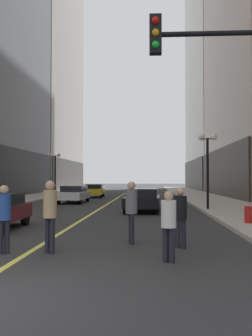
% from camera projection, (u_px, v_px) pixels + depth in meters
% --- Properties ---
extents(ground_plane, '(200.00, 200.00, 0.00)m').
position_uv_depth(ground_plane, '(120.00, 196.00, 40.56)').
color(ground_plane, '#2D2D30').
extents(sidewalk_left, '(4.50, 78.00, 0.15)m').
position_uv_depth(sidewalk_left, '(43.00, 195.00, 41.05)').
color(sidewalk_left, '#ADA8A0').
rests_on(sidewalk_left, ground).
extents(sidewalk_right, '(4.50, 78.00, 0.15)m').
position_uv_depth(sidewalk_right, '(199.00, 196.00, 40.07)').
color(sidewalk_right, '#ADA8A0').
rests_on(sidewalk_right, ground).
extents(lane_centre_stripe, '(0.16, 70.00, 0.01)m').
position_uv_depth(lane_centre_stripe, '(120.00, 196.00, 40.56)').
color(lane_centre_stripe, '#E5D64C').
rests_on(lane_centre_stripe, ground).
extents(building_right_far, '(10.87, 26.00, 61.15)m').
position_uv_depth(building_right_far, '(224.00, 11.00, 65.41)').
color(building_right_far, '#A8A399').
rests_on(building_right_far, ground).
extents(car_black, '(2.07, 4.66, 1.32)m').
position_uv_depth(car_black, '(143.00, 199.00, 21.81)').
color(car_black, black).
rests_on(car_black, ground).
extents(car_white, '(1.91, 4.76, 1.32)m').
position_uv_depth(car_white, '(74.00, 193.00, 29.75)').
color(car_white, silver).
rests_on(car_white, ground).
extents(car_yellow, '(1.93, 4.18, 1.32)m').
position_uv_depth(car_yellow, '(95.00, 190.00, 38.46)').
color(car_yellow, yellow).
rests_on(car_yellow, ground).
extents(pedestrian_in_white_shirt, '(0.47, 0.47, 1.60)m').
position_uv_depth(pedestrian_in_white_shirt, '(169.00, 221.00, 8.62)').
color(pedestrian_in_white_shirt, black).
rests_on(pedestrian_in_white_shirt, ground).
extents(pedestrian_in_blue_hoodie, '(0.47, 0.47, 1.71)m').
position_uv_depth(pedestrian_in_blue_hoodie, '(4.00, 214.00, 9.65)').
color(pedestrian_in_blue_hoodie, black).
rests_on(pedestrian_in_blue_hoodie, ground).
extents(pedestrian_in_grey_suit, '(0.40, 0.40, 1.80)m').
position_uv_depth(pedestrian_in_grey_suit, '(131.00, 207.00, 11.04)').
color(pedestrian_in_grey_suit, black).
rests_on(pedestrian_in_grey_suit, ground).
extents(pedestrian_in_black_coat, '(0.42, 0.42, 1.62)m').
position_uv_depth(pedestrian_in_black_coat, '(181.00, 213.00, 10.40)').
color(pedestrian_in_black_coat, black).
rests_on(pedestrian_in_black_coat, ground).
extents(pedestrian_in_tan_trench, '(0.47, 0.47, 1.83)m').
position_uv_depth(pedestrian_in_tan_trench, '(50.00, 210.00, 9.68)').
color(pedestrian_in_tan_trench, black).
rests_on(pedestrian_in_tan_trench, ground).
extents(traffic_light_near_right, '(3.43, 0.35, 5.65)m').
position_uv_depth(traffic_light_near_right, '(251.00, 96.00, 8.70)').
color(traffic_light_near_right, black).
rests_on(traffic_light_near_right, ground).
extents(street_lamp_left_far, '(1.06, 0.36, 4.43)m').
position_uv_depth(street_lamp_left_far, '(55.00, 165.00, 38.81)').
color(street_lamp_left_far, black).
rests_on(street_lamp_left_far, ground).
extents(street_lamp_right_mid, '(1.06, 0.36, 4.43)m').
position_uv_depth(street_lamp_right_mid, '(208.00, 154.00, 21.97)').
color(street_lamp_right_mid, black).
rests_on(street_lamp_right_mid, ground).
extents(fire_hydrant_right, '(0.28, 0.28, 0.80)m').
position_uv_depth(fire_hydrant_right, '(248.00, 217.00, 14.95)').
color(fire_hydrant_right, red).
rests_on(fire_hydrant_right, ground).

